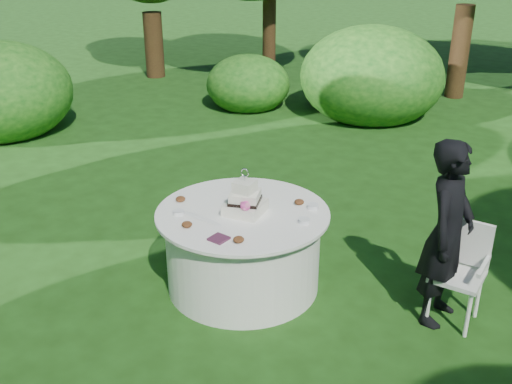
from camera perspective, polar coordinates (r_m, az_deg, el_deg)
ground at (r=5.72m, az=-1.21°, el=-8.80°), size 80.00×80.00×0.00m
napkins at (r=4.88m, az=-3.57°, el=-4.45°), size 0.14×0.14×0.02m
feather_plume at (r=5.23m, az=-5.37°, el=-2.45°), size 0.48×0.07×0.01m
guest at (r=5.13m, az=17.76°, el=-3.81°), size 0.41×0.60×1.61m
table at (r=5.52m, az=-1.25°, el=-5.42°), size 1.56×1.56×0.77m
cake at (r=5.26m, az=-1.05°, el=-0.88°), size 0.39×0.39×0.43m
chair at (r=5.31m, az=18.94°, el=-6.54°), size 0.44×0.43×0.88m
votives at (r=5.40m, az=0.46°, el=-1.30°), size 1.07×0.97×0.04m
petal_cups at (r=5.22m, az=-2.82°, el=-2.23°), size 1.00×1.04×0.05m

